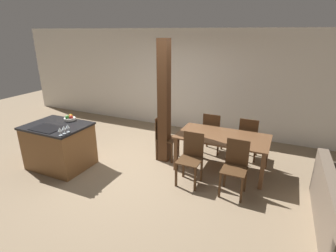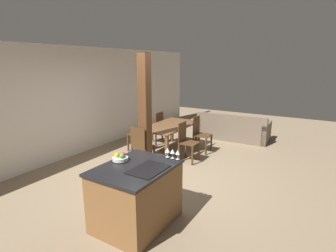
{
  "view_description": "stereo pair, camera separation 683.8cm",
  "coord_description": "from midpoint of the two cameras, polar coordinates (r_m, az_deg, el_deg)",
  "views": [
    {
      "loc": [
        2.53,
        -3.98,
        2.62
      ],
      "look_at": [
        0.6,
        0.2,
        0.95
      ],
      "focal_mm": 28.0,
      "sensor_mm": 36.0,
      "label": 1
    },
    {
      "loc": [
        -4.17,
        -2.68,
        2.31
      ],
      "look_at": [
        0.6,
        0.2,
        0.95
      ],
      "focal_mm": 28.0,
      "sensor_mm": 36.0,
      "label": 2
    }
  ],
  "objects": [
    {
      "name": "ground_plane",
      "position": [
        4.22,
        32.53,
        -19.4
      ],
      "size": [
        16.0,
        16.0,
        0.0
      ],
      "primitive_type": "plane",
      "color": "#847056"
    },
    {
      "name": "dining_chair_far_right",
      "position": [
        5.81,
        50.99,
        -7.71
      ],
      "size": [
        0.4,
        0.4,
        0.94
      ],
      "rotation": [
        0.0,
        0.0,
        3.14
      ],
      "color": "#472D19",
      "rests_on": "ground_plane"
    },
    {
      "name": "timber_post",
      "position": [
        4.28,
        39.0,
        -1.1
      ],
      "size": [
        0.21,
        0.21,
        2.5
      ],
      "color": "#4C2D19",
      "rests_on": "ground_plane"
    },
    {
      "name": "wine_glass_middle",
      "position": [
        2.9,
        19.0,
        -11.3
      ],
      "size": [
        0.07,
        0.07,
        0.15
      ],
      "color": "silver",
      "rests_on": "kitchen_island"
    },
    {
      "name": "dining_chair_far_left",
      "position": [
        5.49,
        43.72,
        -6.98
      ],
      "size": [
        0.4,
        0.4,
        0.94
      ],
      "rotation": [
        0.0,
        0.0,
        3.14
      ],
      "color": "#472D19",
      "rests_on": "ground_plane"
    },
    {
      "name": "dining_chair_head_end",
      "position": [
        4.63,
        36.23,
        -9.44
      ],
      "size": [
        0.4,
        0.4,
        0.94
      ],
      "rotation": [
        0.0,
        0.0,
        1.57
      ],
      "color": "#472D19",
      "rests_on": "ground_plane"
    },
    {
      "name": "fruit_bowl",
      "position": [
        3.53,
        12.48,
        -6.05
      ],
      "size": [
        0.23,
        0.23,
        0.12
      ],
      "color": "silver",
      "rests_on": "kitchen_island"
    },
    {
      "name": "wall_back",
      "position": [
        6.16,
        32.24,
        6.48
      ],
      "size": [
        11.2,
        0.08,
        2.7
      ],
      "color": "silver",
      "rests_on": "ground_plane"
    },
    {
      "name": "wine_glass_far",
      "position": [
        2.98,
        19.2,
        -10.46
      ],
      "size": [
        0.07,
        0.07,
        0.15
      ],
      "color": "silver",
      "rests_on": "kitchen_island"
    },
    {
      "name": "wine_glass_near",
      "position": [
        2.83,
        18.78,
        -12.17
      ],
      "size": [
        0.07,
        0.07,
        0.15
      ],
      "color": "silver",
      "rests_on": "kitchen_island"
    },
    {
      "name": "dining_chair_near_left",
      "position": [
        4.35,
        49.12,
        -14.61
      ],
      "size": [
        0.4,
        0.4,
        0.94
      ],
      "color": "#472D19",
      "rests_on": "ground_plane"
    },
    {
      "name": "dining_chair_near_right",
      "position": [
        4.75,
        57.89,
        -14.74
      ],
      "size": [
        0.4,
        0.4,
        0.94
      ],
      "color": "#472D19",
      "rests_on": "ground_plane"
    },
    {
      "name": "kitchen_island",
      "position": [
        3.52,
        9.89,
        -15.34
      ],
      "size": [
        1.19,
        0.93,
        0.9
      ],
      "color": "brown",
      "rests_on": "ground_plane"
    },
    {
      "name": "dining_table",
      "position": [
        5.02,
        50.61,
        -9.32
      ],
      "size": [
        1.74,
        0.93,
        0.72
      ],
      "color": "brown",
      "rests_on": "ground_plane"
    }
  ]
}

